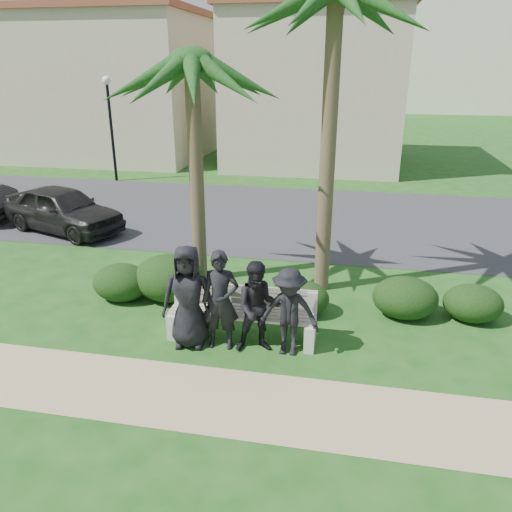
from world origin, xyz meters
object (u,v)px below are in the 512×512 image
(street_lamp, at_px, (110,110))
(park_bench, at_px, (242,317))
(man_a, at_px, (188,297))
(man_b, at_px, (221,301))
(man_c, at_px, (258,307))
(car_a, at_px, (63,209))
(palm_left, at_px, (192,64))
(man_d, at_px, (289,312))

(street_lamp, relative_size, park_bench, 1.60)
(man_a, bearing_deg, man_b, -3.39)
(street_lamp, bearing_deg, man_c, -54.95)
(street_lamp, distance_m, man_b, 14.79)
(car_a, bearing_deg, palm_left, -98.28)
(street_lamp, height_order, man_a, street_lamp)
(street_lamp, bearing_deg, man_d, -53.34)
(man_c, distance_m, palm_left, 5.18)
(man_a, distance_m, palm_left, 4.79)
(man_c, relative_size, car_a, 0.42)
(street_lamp, distance_m, man_d, 15.48)
(palm_left, bearing_deg, man_d, -48.87)
(park_bench, xyz_separation_m, car_a, (-6.63, 5.14, 0.25))
(man_c, bearing_deg, car_a, 127.89)
(street_lamp, height_order, man_b, street_lamp)
(car_a, bearing_deg, man_c, -108.53)
(palm_left, relative_size, car_a, 1.44)
(street_lamp, xyz_separation_m, man_b, (7.96, -12.30, -2.04))
(street_lamp, bearing_deg, man_b, -57.11)
(palm_left, distance_m, car_a, 7.03)
(palm_left, bearing_deg, man_b, -66.01)
(man_b, distance_m, man_c, 0.67)
(park_bench, xyz_separation_m, man_d, (0.89, -0.34, 0.37))
(man_d, bearing_deg, man_c, -179.38)
(man_a, bearing_deg, man_d, -5.40)
(man_c, distance_m, man_d, 0.53)
(man_b, height_order, man_c, man_b)
(man_d, xyz_separation_m, car_a, (-7.53, 5.49, -0.12))
(man_d, xyz_separation_m, palm_left, (-2.45, 2.80, 3.94))
(man_b, relative_size, palm_left, 0.32)
(palm_left, xyz_separation_m, car_a, (-5.08, 2.68, -4.06))
(man_a, relative_size, man_c, 1.13)
(park_bench, xyz_separation_m, palm_left, (-1.55, 2.46, 4.32))
(park_bench, height_order, man_b, man_b)
(park_bench, bearing_deg, man_d, -21.78)
(street_lamp, height_order, man_d, street_lamp)
(park_bench, xyz_separation_m, man_a, (-0.88, -0.38, 0.52))
(man_a, distance_m, man_c, 1.25)
(man_b, relative_size, man_d, 1.14)
(palm_left, bearing_deg, street_lamp, 125.23)
(man_a, xyz_separation_m, man_c, (1.24, 0.04, -0.11))
(man_b, bearing_deg, park_bench, 44.04)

